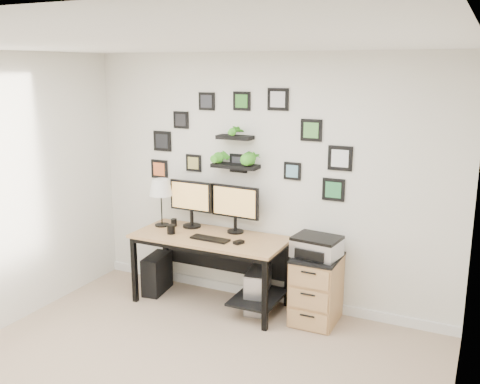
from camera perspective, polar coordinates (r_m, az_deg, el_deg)
The scene contains 14 objects.
room at distance 5.90m, azimuth 2.53°, elevation -10.82°, with size 4.00×4.00×4.00m.
desk at distance 5.59m, azimuth -2.72°, elevation -5.87°, with size 1.60×0.70×0.75m.
monitor_left at distance 5.78m, azimuth -5.25°, elevation -0.89°, with size 0.50×0.20×0.51m.
monitor_right at distance 5.56m, azimuth -0.54°, elevation -1.39°, with size 0.55×0.18×0.51m.
keyboard at distance 5.42m, azimuth -3.22°, elevation -5.02°, with size 0.41×0.13×0.02m, color black.
mouse at distance 5.29m, azimuth -0.14°, elevation -5.38°, with size 0.07×0.10×0.03m, color black.
table_lamp at distance 5.84m, azimuth -8.44°, elevation 0.37°, with size 0.26×0.26×0.52m.
mug at distance 5.63m, azimuth -7.36°, elevation -3.97°, with size 0.09×0.09×0.10m, color black.
pen_cup at distance 5.90m, azimuth -7.07°, elevation -3.24°, with size 0.06×0.06×0.08m, color black.
pc_tower_black at distance 6.08m, azimuth -8.84°, elevation -8.58°, with size 0.19×0.42×0.42m, color black.
pc_tower_grey at distance 5.59m, azimuth 1.90°, elevation -10.40°, with size 0.26×0.46×0.43m.
file_cabinet at distance 5.35m, azimuth 8.13°, elevation -10.22°, with size 0.43×0.53×0.67m.
printer at distance 5.21m, azimuth 8.18°, elevation -5.77°, with size 0.47×0.39×0.20m.
wall_decor at distance 5.51m, azimuth -0.05°, elevation 4.88°, with size 2.30×0.18×1.08m.
Camera 1 is at (2.08, -2.98, 2.46)m, focal length 40.00 mm.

